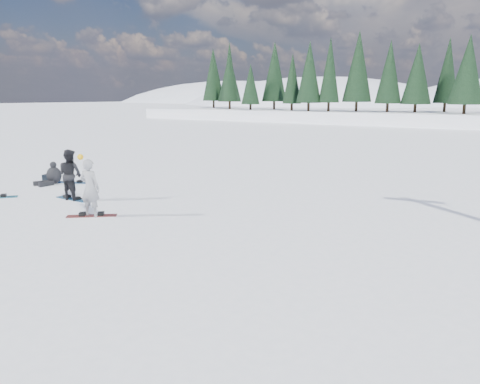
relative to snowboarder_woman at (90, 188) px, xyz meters
name	(u,v)px	position (x,y,z in m)	size (l,w,h in m)	color
ground	(71,212)	(-0.98, -0.02, -0.90)	(420.00, 420.00, 0.00)	white
alpine_backdrop	(479,143)	(-12.70, 189.14, -14.88)	(412.50, 227.00, 53.20)	white
snowboarder_woman	(90,188)	(0.00, 0.00, 0.00)	(0.74, 0.57, 1.93)	gray
snowboarder_man	(70,175)	(-2.54, 1.17, 0.00)	(0.88, 0.68, 1.81)	black
seated_rider	(53,175)	(-5.75, 2.62, -0.54)	(0.78, 1.18, 0.94)	black
gear_bag	(49,178)	(-6.45, 2.88, -0.75)	(0.45, 0.30, 0.30)	black
snowboard_woman	(92,216)	(0.00, 0.00, -0.89)	(1.50, 0.28, 0.03)	maroon
snowboard_man	(72,199)	(-2.54, 1.17, -0.89)	(1.50, 0.28, 0.03)	#1B5F94
snowboard_loose_c	(74,183)	(-5.23, 3.26, -0.89)	(1.50, 0.28, 0.03)	#1C589B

